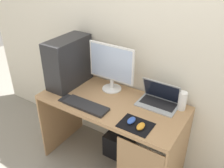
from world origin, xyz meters
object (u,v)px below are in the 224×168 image
laptop (159,100)px  mouse_right (141,126)px  monitor (111,67)px  speaker (182,101)px  keyboard (86,106)px  pc_tower (69,62)px  cell_phone (66,98)px  mouse_left (131,120)px  subwoofer (119,143)px

laptop → mouse_right: bearing=-87.0°
monitor → speaker: bearing=4.0°
laptop → keyboard: (-0.52, -0.39, -0.03)m
pc_tower → cell_phone: size_ratio=3.71×
pc_tower → mouse_right: size_ratio=5.02×
keyboard → mouse_left: 0.44m
monitor → mouse_left: 0.59m
keyboard → mouse_left: bearing=2.6°
pc_tower → monitor: pc_tower is taller
laptop → speaker: (0.19, 0.03, 0.04)m
keyboard → cell_phone: keyboard is taller
monitor → keyboard: (-0.03, -0.37, -0.24)m
mouse_right → cell_phone: 0.78m
pc_tower → mouse_right: pc_tower is taller
pc_tower → subwoofer: 1.03m
monitor → speaker: monitor is taller
speaker → mouse_left: size_ratio=1.73×
laptop → cell_phone: bearing=-153.0°
keyboard → mouse_left: (0.44, 0.02, 0.01)m
cell_phone → subwoofer: bearing=44.4°
pc_tower → laptop: (0.91, 0.14, -0.19)m
cell_phone → keyboard: bearing=-0.1°
pc_tower → monitor: 0.43m
pc_tower → keyboard: size_ratio=1.15×
laptop → subwoofer: laptop is taller
pc_tower → speaker: 1.13m
cell_phone → mouse_left: bearing=1.7°
monitor → mouse_right: 0.67m
speaker → subwoofer: speaker is taller
monitor → mouse_left: size_ratio=4.91×
laptop → mouse_left: 0.37m
laptop → mouse_right: 0.39m
cell_phone → subwoofer: 0.83m
laptop → keyboard: laptop is taller
pc_tower → mouse_left: (0.83, -0.23, -0.22)m
laptop → cell_phone: (-0.76, -0.38, -0.04)m
laptop → mouse_left: (-0.07, -0.37, -0.02)m
keyboard → cell_phone: (-0.24, 0.00, -0.01)m
speaker → subwoofer: bearing=-174.5°
monitor → mouse_right: (0.51, -0.38, -0.23)m
monitor → subwoofer: monitor is taller
laptop → keyboard: bearing=-143.4°
pc_tower → mouse_left: bearing=-15.4°
mouse_right → cell_phone: (-0.78, 0.01, -0.02)m
speaker → keyboard: (-0.71, -0.42, -0.07)m
speaker → mouse_left: 0.49m
cell_phone → pc_tower: bearing=121.6°
laptop → keyboard: 0.65m
cell_phone → laptop: bearing=27.0°
speaker → mouse_left: bearing=-124.1°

